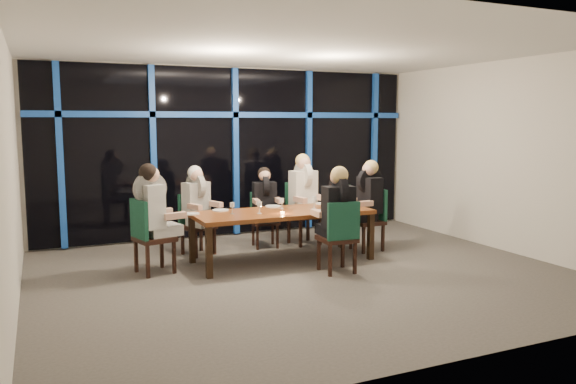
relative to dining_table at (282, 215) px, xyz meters
name	(u,v)px	position (x,y,z in m)	size (l,w,h in m)	color
room	(307,123)	(0.00, -0.80, 1.34)	(7.04, 7.00, 3.02)	#5E5953
window_wall	(235,149)	(0.01, 2.13, 0.87)	(6.86, 0.43, 2.94)	black
dining_table	(282,215)	(0.00, 0.00, 0.00)	(2.60, 1.00, 0.75)	brown
chair_far_left	(195,220)	(-1.05, 0.99, -0.16)	(0.56, 0.56, 0.94)	black
chair_far_mid	(264,216)	(0.13, 1.05, -0.18)	(0.47, 0.47, 0.89)	black
chair_far_right	(302,209)	(0.79, 1.00, -0.11)	(0.53, 0.53, 1.03)	black
chair_end_left	(148,232)	(-1.93, 0.09, -0.11)	(0.57, 0.57, 1.02)	black
chair_end_right	(372,216)	(1.60, 0.10, -0.13)	(0.47, 0.47, 0.98)	black
chair_near_mid	(340,233)	(0.43, -0.94, -0.13)	(0.49, 0.49, 0.99)	black
diner_far_left	(197,197)	(-1.02, 0.91, 0.21)	(0.57, 0.64, 0.91)	black
diner_far_mid	(265,195)	(0.11, 0.97, 0.17)	(0.48, 0.59, 0.87)	black
diner_far_right	(304,186)	(0.80, 0.92, 0.30)	(0.54, 0.67, 1.00)	silver
diner_end_left	(153,202)	(-1.84, 0.11, 0.29)	(0.69, 0.58, 0.99)	black
diner_end_right	(368,192)	(1.51, 0.10, 0.26)	(0.62, 0.50, 0.96)	black
diner_near_mid	(337,203)	(0.44, -0.85, 0.26)	(0.51, 0.63, 0.97)	black
plate_far_left	(220,210)	(-0.82, 0.38, 0.08)	(0.24, 0.24, 0.01)	white
plate_far_mid	(273,206)	(0.03, 0.42, 0.08)	(0.24, 0.24, 0.01)	white
plate_far_right	(323,204)	(0.86, 0.35, 0.08)	(0.24, 0.24, 0.01)	white
plate_end_left	(192,214)	(-1.28, 0.25, 0.08)	(0.24, 0.24, 0.01)	white
plate_end_right	(337,206)	(0.95, 0.07, 0.08)	(0.24, 0.24, 0.01)	white
plate_near_mid	(320,211)	(0.47, -0.29, 0.08)	(0.24, 0.24, 0.01)	white
wine_bottle	(349,199)	(1.01, -0.20, 0.21)	(0.08, 0.08, 0.36)	black
water_pitcher	(337,201)	(0.83, -0.13, 0.18)	(0.14, 0.12, 0.22)	silver
tea_light	(283,213)	(-0.10, -0.24, 0.08)	(0.05, 0.05, 0.03)	#FCA44B
wine_glass_a	(260,205)	(-0.39, -0.09, 0.19)	(0.07, 0.07, 0.17)	silver
wine_glass_b	(282,201)	(0.07, 0.18, 0.18)	(0.06, 0.06, 0.16)	silver
wine_glass_c	(314,200)	(0.51, -0.01, 0.21)	(0.07, 0.07, 0.19)	silver
wine_glass_d	(232,206)	(-0.76, 0.03, 0.19)	(0.06, 0.06, 0.16)	silver
wine_glass_e	(333,197)	(0.91, 0.14, 0.20)	(0.07, 0.07, 0.18)	silver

